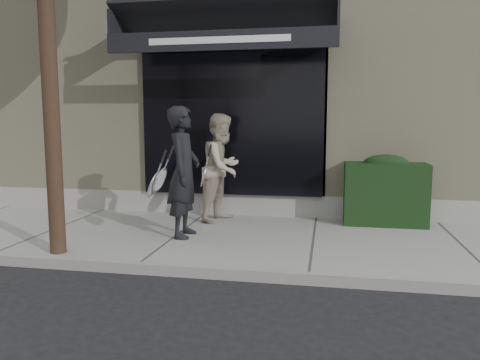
# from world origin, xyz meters

# --- Properties ---
(ground) EXTENTS (80.00, 80.00, 0.00)m
(ground) POSITION_xyz_m (0.00, 0.00, 0.00)
(ground) COLOR black
(ground) RESTS_ON ground
(sidewalk) EXTENTS (20.00, 3.00, 0.12)m
(sidewalk) POSITION_xyz_m (0.00, 0.00, 0.06)
(sidewalk) COLOR gray
(sidewalk) RESTS_ON ground
(curb) EXTENTS (20.00, 0.10, 0.14)m
(curb) POSITION_xyz_m (0.00, -1.55, 0.07)
(curb) COLOR gray
(curb) RESTS_ON ground
(building_facade) EXTENTS (14.30, 8.04, 5.64)m
(building_facade) POSITION_xyz_m (-0.01, 4.96, 2.74)
(building_facade) COLOR #C2B994
(building_facade) RESTS_ON ground
(hedge) EXTENTS (1.30, 0.70, 1.14)m
(hedge) POSITION_xyz_m (1.10, 1.25, 0.66)
(hedge) COLOR black
(hedge) RESTS_ON sidewalk
(pedestrian_front) EXTENTS (0.66, 0.88, 1.89)m
(pedestrian_front) POSITION_xyz_m (-1.87, -0.18, 1.06)
(pedestrian_front) COLOR black
(pedestrian_front) RESTS_ON sidewalk
(pedestrian_back) EXTENTS (0.94, 1.05, 1.80)m
(pedestrian_back) POSITION_xyz_m (-1.56, 1.01, 1.02)
(pedestrian_back) COLOR #B2A38E
(pedestrian_back) RESTS_ON sidewalk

